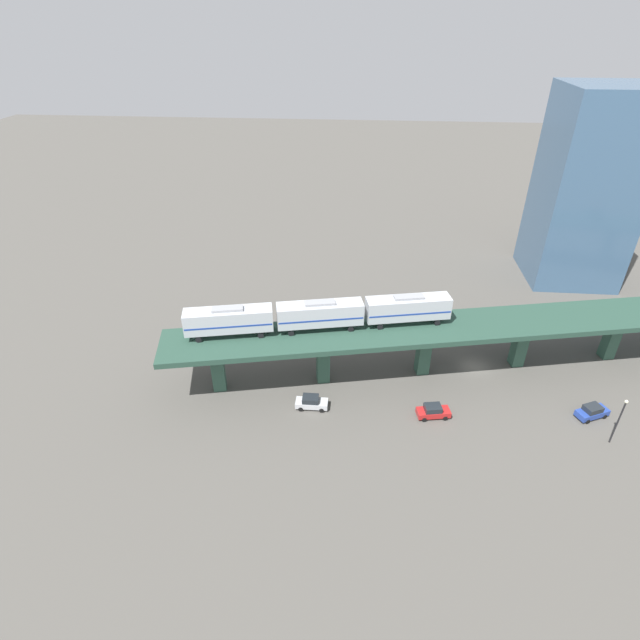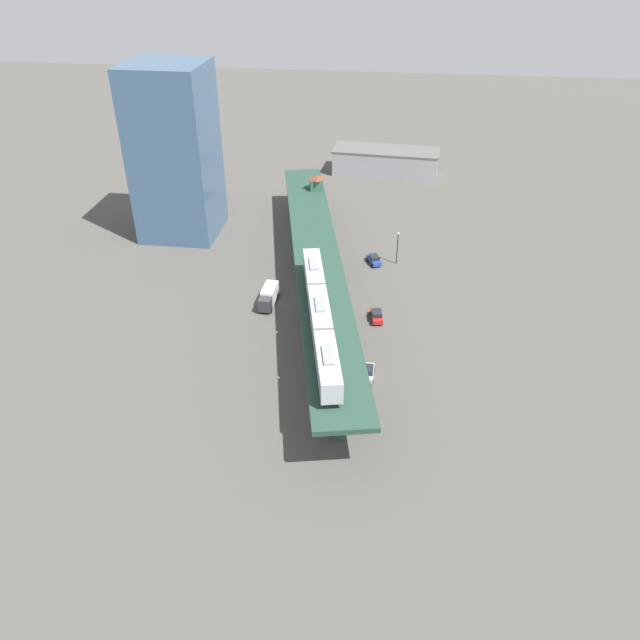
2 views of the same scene
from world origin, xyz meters
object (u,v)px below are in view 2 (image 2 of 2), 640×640
object	(u,v)px
street_car_blue	(374,259)
warehouse_building	(386,162)
delivery_truck	(269,296)
office_tower	(175,153)
street_lamp	(397,245)
subway_train	(320,314)
street_car_red	(377,315)
signal_hut	(316,182)
street_car_silver	(368,372)

from	to	relation	value
street_car_blue	warehouse_building	xyz separation A→B (m)	(-0.16, 53.48, 2.47)
delivery_truck	office_tower	bearing A→B (deg)	131.46
street_lamp	warehouse_building	size ratio (longest dim) A/B	0.24
subway_train	delivery_truck	size ratio (longest dim) A/B	5.08
street_lamp	street_car_blue	bearing A→B (deg)	-171.63
street_car_red	street_car_blue	bearing A→B (deg)	94.72
delivery_truck	office_tower	distance (m)	41.39
street_car_red	delivery_truck	bearing A→B (deg)	172.43
signal_hut	office_tower	bearing A→B (deg)	-163.27
street_car_silver	warehouse_building	world-z (taller)	warehouse_building
subway_train	office_tower	xyz separation A→B (m)	(-37.16, 47.05, 7.41)
street_car_red	street_lamp	distance (m)	22.29
signal_hut	street_car_silver	xyz separation A→B (m)	(15.80, -56.28, -8.92)
warehouse_building	subway_train	bearing A→B (deg)	-93.80
signal_hut	street_lamp	xyz separation A→B (m)	(19.01, -17.97, -5.75)
subway_train	office_tower	distance (m)	60.41
warehouse_building	street_car_blue	bearing A→B (deg)	-89.83
subway_train	street_car_blue	distance (m)	38.83
signal_hut	street_lamp	bearing A→B (deg)	-43.38
subway_train	street_lamp	size ratio (longest dim) A/B	5.32
office_tower	subway_train	bearing A→B (deg)	-51.70
subway_train	street_car_silver	xyz separation A→B (m)	(7.53, -0.54, -9.66)
street_car_blue	street_lamp	world-z (taller)	street_lamp
signal_hut	delivery_truck	distance (m)	38.26
signal_hut	street_lamp	distance (m)	26.78
street_car_silver	warehouse_building	size ratio (longest dim) A/B	0.15
street_car_silver	warehouse_building	xyz separation A→B (m)	(-1.51, 91.12, 2.47)
street_car_red	warehouse_building	size ratio (longest dim) A/B	0.16
street_car_blue	office_tower	size ratio (longest dim) A/B	0.13
signal_hut	office_tower	xyz separation A→B (m)	(-28.89, -8.68, 8.15)
street_car_blue	warehouse_building	world-z (taller)	warehouse_building
delivery_truck	street_lamp	bearing A→B (deg)	40.29
subway_train	office_tower	bearing A→B (deg)	128.30
street_car_blue	office_tower	bearing A→B (deg)	167.06
street_lamp	office_tower	world-z (taller)	office_tower
street_car_silver	street_car_red	distance (m)	16.43
street_car_silver	delivery_truck	world-z (taller)	delivery_truck
warehouse_building	office_tower	bearing A→B (deg)	-134.77
signal_hut	street_car_blue	size ratio (longest dim) A/B	0.81
delivery_truck	street_car_blue	bearing A→B (deg)	45.68
subway_train	street_car_red	world-z (taller)	subway_train
delivery_truck	warehouse_building	bearing A→B (deg)	75.99
street_car_red	delivery_truck	distance (m)	20.08
street_car_blue	warehouse_building	bearing A→B (deg)	90.17
street_car_silver	street_lamp	bearing A→B (deg)	85.20
signal_hut	street_car_silver	size ratio (longest dim) A/B	0.87
signal_hut	delivery_truck	xyz separation A→B (m)	(-3.68, -37.21, -8.09)
delivery_truck	office_tower	size ratio (longest dim) A/B	0.20
signal_hut	street_car_blue	world-z (taller)	signal_hut
subway_train	signal_hut	size ratio (longest dim) A/B	9.64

